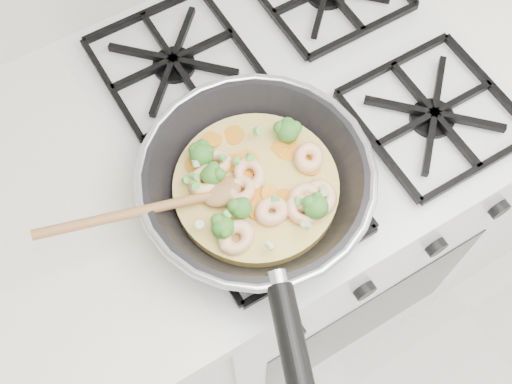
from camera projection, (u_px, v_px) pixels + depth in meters
stove at (288, 206)px, 1.42m from camera, size 0.60×0.60×0.92m
skillet at (256, 186)px, 0.89m from camera, size 0.46×0.49×0.10m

